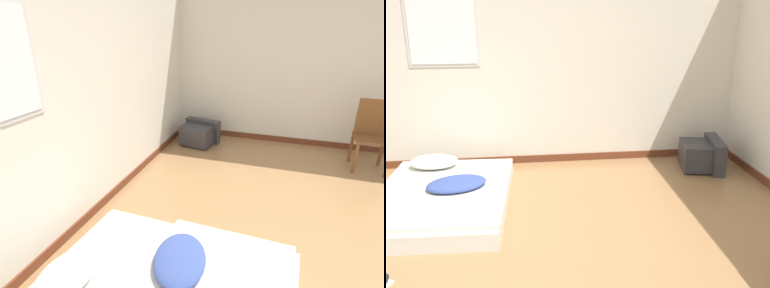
% 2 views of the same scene
% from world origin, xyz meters
% --- Properties ---
extents(wall_back, '(7.80, 0.08, 2.60)m').
position_xyz_m(wall_back, '(-0.01, 2.55, 1.29)').
color(wall_back, silver).
rests_on(wall_back, ground_plane).
extents(mattress_bed, '(1.33, 1.78, 0.30)m').
position_xyz_m(mattress_bed, '(-0.73, 1.40, 0.11)').
color(mattress_bed, silver).
rests_on(mattress_bed, ground_plane).
extents(crt_tv, '(0.54, 0.60, 0.37)m').
position_xyz_m(crt_tv, '(2.19, 2.05, 0.18)').
color(crt_tv, '#333338').
rests_on(crt_tv, ground_plane).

